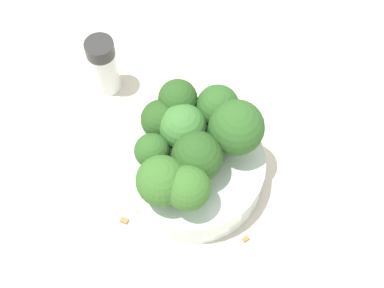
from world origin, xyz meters
name	(u,v)px	position (x,y,z in m)	size (l,w,h in m)	color
ground_plane	(192,178)	(0.00, 0.00, 0.00)	(3.00, 3.00, 0.00)	beige
bowl	(192,169)	(0.00, 0.00, 0.02)	(0.16, 0.16, 0.04)	silver
broccoli_floret_0	(162,181)	(-0.04, 0.03, 0.08)	(0.05, 0.05, 0.06)	#7A9E5B
broccoli_floret_1	(236,128)	(0.02, -0.04, 0.08)	(0.06, 0.06, 0.07)	#8EB770
broccoli_floret_2	(183,128)	(0.02, 0.01, 0.07)	(0.05, 0.05, 0.06)	#84AD66
broccoli_floret_3	(197,157)	(-0.01, -0.01, 0.08)	(0.05, 0.05, 0.06)	#8EB770
broccoli_floret_4	(192,189)	(-0.05, 0.00, 0.08)	(0.04, 0.04, 0.06)	#84AD66
broccoli_floret_5	(152,152)	(-0.01, 0.04, 0.07)	(0.04, 0.04, 0.05)	#8EB770
broccoli_floret_6	(218,107)	(0.05, -0.02, 0.07)	(0.05, 0.05, 0.06)	#8EB770
broccoli_floret_7	(178,100)	(0.05, 0.02, 0.08)	(0.04, 0.04, 0.06)	#84AD66
broccoli_floret_8	(161,120)	(0.03, 0.04, 0.07)	(0.04, 0.04, 0.05)	#8EB770
pepper_shaker	(104,66)	(0.12, 0.11, 0.04)	(0.03, 0.03, 0.08)	silver
almond_crumb_0	(246,238)	(-0.07, -0.06, 0.00)	(0.01, 0.00, 0.01)	olive
almond_crumb_1	(124,220)	(-0.06, 0.07, 0.00)	(0.01, 0.01, 0.01)	olive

